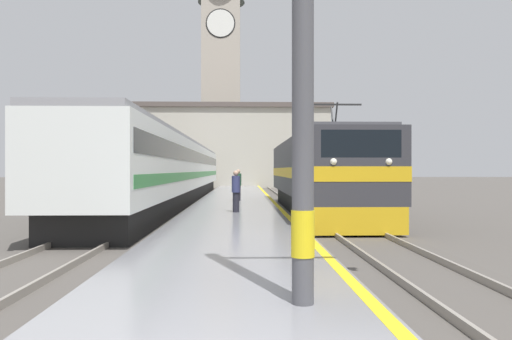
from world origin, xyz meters
name	(u,v)px	position (x,y,z in m)	size (l,w,h in m)	color
ground_plane	(238,199)	(0.00, 30.00, 0.00)	(200.00, 200.00, 0.00)	#514C47
platform	(237,202)	(0.00, 25.00, 0.13)	(4.24, 140.00, 0.26)	gray
rail_track_near	(302,204)	(3.70, 25.00, 0.03)	(2.84, 140.00, 0.16)	#514C47
rail_track_far	(170,204)	(-3.80, 25.00, 0.03)	(2.83, 140.00, 0.16)	#514C47
locomotive_train	(317,174)	(3.70, 19.40, 1.77)	(2.92, 16.97, 4.42)	black
passenger_train	(177,169)	(-3.80, 27.98, 1.99)	(2.92, 38.69, 3.67)	black
catenary_mast	(310,5)	(1.17, 3.20, 4.09)	(2.93, 0.30, 7.72)	#4C4C51
person_on_platform	(236,190)	(0.04, 16.96, 1.14)	(0.34, 0.34, 1.68)	#23232D
second_waiting_passenger	(238,184)	(0.07, 24.49, 1.17)	(0.34, 0.34, 1.73)	#23232D
clock_tower	(221,69)	(-2.49, 63.19, 15.33)	(6.22, 6.22, 28.68)	#ADA393
station_building	(225,146)	(-1.65, 52.72, 4.59)	(23.31, 6.85, 9.12)	#B7B2A3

